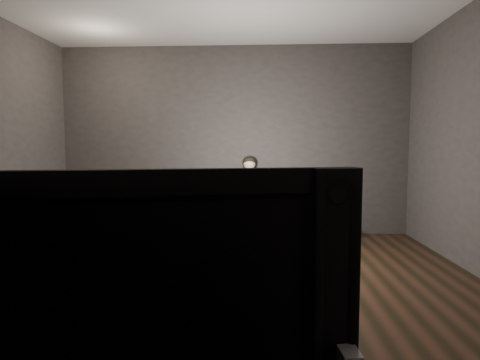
{
  "coord_description": "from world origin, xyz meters",
  "views": [
    {
      "loc": [
        0.41,
        -3.32,
        1.25
      ],
      "look_at": [
        0.15,
        1.55,
        0.85
      ],
      "focal_mm": 30.0,
      "sensor_mm": 36.0,
      "label": 1
    }
  ],
  "objects": [
    {
      "name": "floor",
      "position": [
        0.0,
        0.0,
        0.0
      ],
      "size": [
        5.0,
        5.0,
        0.0
      ],
      "primitive_type": "plane",
      "color": "black",
      "rests_on": "ground"
    },
    {
      "name": "back_wall",
      "position": [
        0.0,
        2.5,
        1.35
      ],
      "size": [
        5.0,
        0.04,
        2.7
      ],
      "primitive_type": "cube",
      "color": "#34312E",
      "rests_on": "ground"
    },
    {
      "name": "front_wall",
      "position": [
        0.0,
        -2.5,
        1.35
      ],
      "size": [
        5.0,
        0.04,
        2.7
      ],
      "primitive_type": "cube",
      "color": "#34312E",
      "rests_on": "ground"
    },
    {
      "name": "sofa",
      "position": [
        0.01,
        2.11,
        0.26
      ],
      "size": [
        2.08,
        0.9,
        0.81
      ],
      "color": "black",
      "rests_on": "floor"
    },
    {
      "name": "child",
      "position": [
        0.25,
        2.05,
        0.67
      ],
      "size": [
        0.41,
        0.51,
        1.02
      ],
      "color": "black",
      "rests_on": "sofa"
    },
    {
      "name": "wii_remote_red",
      "position": [
        0.33,
        1.65,
        0.88
      ],
      "size": [
        0.07,
        0.09,
        0.22
      ],
      "color": "red",
      "rests_on": "child"
    },
    {
      "name": "nunchuk_white",
      "position": [
        0.18,
        1.66,
        0.83
      ],
      "size": [
        0.08,
        0.1,
        0.14
      ],
      "color": "white",
      "rests_on": "child"
    },
    {
      "name": "wii_remote_black",
      "position": [
        -0.93,
        2.03,
        0.58
      ],
      "size": [
        0.04,
        0.16,
        0.03
      ],
      "color": "black",
      "rests_on": "sofa"
    },
    {
      "name": "coffee_table",
      "position": [
        0.17,
        0.89,
        0.37
      ],
      "size": [
        1.18,
        0.62,
        0.42
      ],
      "color": "black",
      "rests_on": "floor"
    },
    {
      "name": "tv",
      "position": [
        0.06,
        -2.27,
        0.86
      ],
      "size": [
        1.17,
        0.43,
        0.68
      ],
      "primitive_type": "imported",
      "rotation": [
        0.0,
        0.0,
        0.24
      ],
      "color": "black",
      "rests_on": "media_console"
    }
  ]
}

